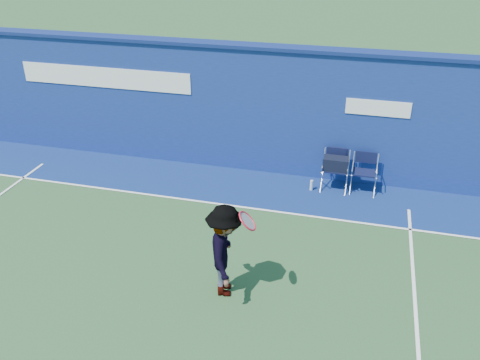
% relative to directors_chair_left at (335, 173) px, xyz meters
% --- Properties ---
extents(ground, '(80.00, 80.00, 0.00)m').
position_rel_directors_chair_left_xyz_m(ground, '(-2.83, -4.56, -0.41)').
color(ground, '#294B28').
rests_on(ground, ground).
extents(stadium_wall, '(24.00, 0.50, 3.08)m').
position_rel_directors_chair_left_xyz_m(stadium_wall, '(-2.83, 0.64, 1.15)').
color(stadium_wall, navy).
rests_on(stadium_wall, ground).
extents(out_of_bounds_strip, '(24.00, 1.80, 0.01)m').
position_rel_directors_chair_left_xyz_m(out_of_bounds_strip, '(-2.83, -0.46, -0.40)').
color(out_of_bounds_strip, navy).
rests_on(out_of_bounds_strip, ground).
extents(court_lines, '(24.00, 12.00, 0.01)m').
position_rel_directors_chair_left_xyz_m(court_lines, '(-2.83, -3.96, -0.39)').
color(court_lines, white).
rests_on(court_lines, out_of_bounds_strip).
extents(directors_chair_left, '(0.56, 0.52, 0.95)m').
position_rel_directors_chair_left_xyz_m(directors_chair_left, '(0.00, 0.00, 0.00)').
color(directors_chair_left, silver).
rests_on(directors_chair_left, ground).
extents(directors_chair_right, '(0.54, 0.48, 0.90)m').
position_rel_directors_chair_left_xyz_m(directors_chair_right, '(0.65, 0.06, -0.12)').
color(directors_chair_right, silver).
rests_on(directors_chair_right, ground).
extents(water_bottle, '(0.07, 0.07, 0.25)m').
position_rel_directors_chair_left_xyz_m(water_bottle, '(-0.50, -0.19, -0.28)').
color(water_bottle, silver).
rests_on(water_bottle, ground).
extents(tennis_player, '(1.00, 1.18, 1.69)m').
position_rel_directors_chair_left_xyz_m(tennis_player, '(-1.44, -4.10, 0.42)').
color(tennis_player, '#EA4738').
rests_on(tennis_player, ground).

